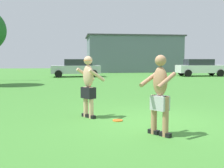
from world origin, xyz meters
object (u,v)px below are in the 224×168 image
player_with_cap (88,84)px  car_white_mid_lot (200,67)px  frisbee (118,120)px  car_silver_near_post (76,68)px  player_in_gray (160,93)px

player_with_cap → car_white_mid_lot: 20.10m
frisbee → car_silver_near_post: size_ratio=0.06×
player_in_gray → car_white_mid_lot: bearing=62.1°
player_with_cap → car_white_mid_lot: size_ratio=0.39×
player_in_gray → car_white_mid_lot: 21.09m
car_white_mid_lot → car_silver_near_post: bearing=177.2°
car_silver_near_post → player_with_cap: bearing=-89.5°
player_with_cap → car_silver_near_post: player_with_cap is taller
frisbee → player_in_gray: bearing=-65.6°
frisbee → car_white_mid_lot: 20.16m
car_white_mid_lot → frisbee: bearing=-121.6°
player_with_cap → car_silver_near_post: 17.20m
car_silver_near_post → car_white_mid_lot: size_ratio=0.99×
player_in_gray → car_silver_near_post: 19.26m
player_with_cap → player_in_gray: player_with_cap is taller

